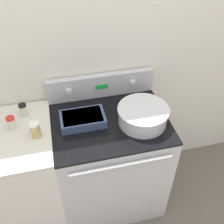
# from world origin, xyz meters

# --- Properties ---
(kitchen_wall) EXTENTS (8.00, 0.05, 2.50)m
(kitchen_wall) POSITION_xyz_m (0.00, 0.68, 1.25)
(kitchen_wall) COLOR silver
(kitchen_wall) RESTS_ON ground_plane
(stove_range) EXTENTS (0.81, 0.67, 0.93)m
(stove_range) POSITION_xyz_m (0.00, 0.32, 0.47)
(stove_range) COLOR #BCBCC1
(stove_range) RESTS_ON ground_plane
(control_panel) EXTENTS (0.81, 0.07, 0.19)m
(control_panel) POSITION_xyz_m (0.00, 0.62, 1.03)
(control_panel) COLOR #BCBCC1
(control_panel) RESTS_ON stove_range
(side_counter) EXTENTS (0.62, 0.64, 0.94)m
(side_counter) POSITION_xyz_m (-0.72, 0.32, 0.47)
(side_counter) COLOR silver
(side_counter) RESTS_ON ground_plane
(mixing_bowl) EXTENTS (0.35, 0.35, 0.12)m
(mixing_bowl) POSITION_xyz_m (0.22, 0.25, 1.00)
(mixing_bowl) COLOR silver
(mixing_bowl) RESTS_ON stove_range
(casserole_dish) EXTENTS (0.30, 0.19, 0.06)m
(casserole_dish) POSITION_xyz_m (-0.19, 0.34, 0.97)
(casserole_dish) COLOR #38476B
(casserole_dish) RESTS_ON stove_range
(ladle) EXTENTS (0.09, 0.28, 0.09)m
(ladle) POSITION_xyz_m (0.39, 0.27, 0.97)
(ladle) COLOR #B7B7B7
(ladle) RESTS_ON stove_range
(spice_jar_white_cap) EXTENTS (0.06, 0.06, 0.11)m
(spice_jar_white_cap) POSITION_xyz_m (-0.50, 0.27, 1.00)
(spice_jar_white_cap) COLOR tan
(spice_jar_white_cap) RESTS_ON side_counter
(spice_jar_black_cap) EXTENTS (0.05, 0.05, 0.09)m
(spice_jar_black_cap) POSITION_xyz_m (-0.58, 0.50, 0.99)
(spice_jar_black_cap) COLOR beige
(spice_jar_black_cap) RESTS_ON side_counter
(spice_jar_red_cap) EXTENTS (0.06, 0.06, 0.09)m
(spice_jar_red_cap) POSITION_xyz_m (-0.65, 0.39, 0.99)
(spice_jar_red_cap) COLOR beige
(spice_jar_red_cap) RESTS_ON side_counter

